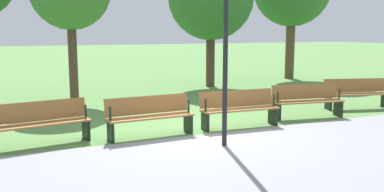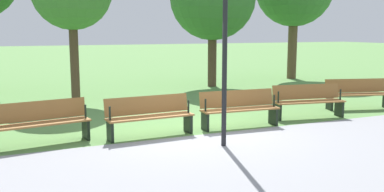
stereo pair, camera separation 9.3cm
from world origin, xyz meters
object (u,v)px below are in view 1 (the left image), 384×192
object	(u,v)px
bench_0	(356,93)
bench_1	(307,100)
bench_2	(239,108)
bench_4	(41,122)
lamp_post	(226,20)
bench_3	(150,115)

from	to	relation	value
bench_0	bench_1	xyz separation A→B (m)	(2.23, 0.48, 0.00)
bench_2	bench_4	bearing A→B (deg)	0.02
bench_0	lamp_post	bearing A→B (deg)	35.61
bench_1	bench_4	xyz separation A→B (m)	(6.80, 0.00, 0.00)
bench_3	lamp_post	bearing A→B (deg)	126.61
lamp_post	bench_0	bearing A→B (deg)	-159.62
bench_2	bench_3	size ratio (longest dim) A/B	1.00
bench_1	bench_2	bearing A→B (deg)	15.19
bench_0	bench_2	xyz separation A→B (m)	(4.49, 0.72, 0.00)
bench_0	bench_4	bearing A→B (deg)	18.25
bench_4	lamp_post	distance (m)	4.29
bench_2	bench_3	bearing A→B (deg)	3.05
bench_0	lamp_post	xyz separation A→B (m)	(5.63, 2.09, 2.06)
bench_2	bench_4	world-z (taller)	same
bench_2	lamp_post	bearing A→B (deg)	53.39
bench_1	bench_2	xyz separation A→B (m)	(2.26, 0.24, 0.00)
bench_1	lamp_post	distance (m)	4.29
bench_2	bench_3	distance (m)	2.28
bench_3	bench_0	bearing A→B (deg)	-176.99
bench_3	lamp_post	xyz separation A→B (m)	(-1.14, 1.37, 2.06)
bench_0	lamp_post	distance (m)	6.35
bench_0	bench_1	world-z (taller)	same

